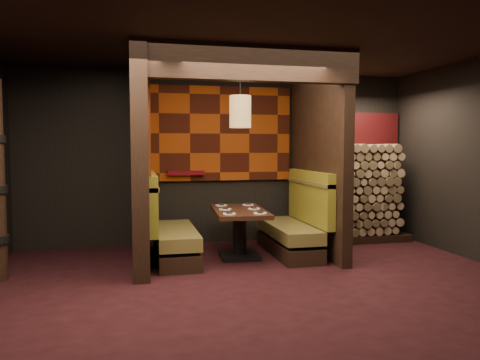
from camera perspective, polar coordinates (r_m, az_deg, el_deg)
name	(u,v)px	position (r m, az deg, el deg)	size (l,w,h in m)	color
floor	(266,291)	(5.39, 3.14, -13.41)	(6.50, 5.50, 0.02)	black
ceiling	(267,30)	(5.28, 3.27, 17.78)	(6.50, 5.50, 0.02)	black
wall_back	(221,157)	(7.83, -2.37, 2.77)	(6.50, 0.02, 2.85)	black
wall_front	(411,183)	(2.60, 20.18, -0.32)	(6.50, 0.02, 2.85)	black
partition_left	(139,160)	(6.59, -12.22, 2.41)	(0.20, 2.20, 2.85)	black
partition_right	(318,159)	(7.17, 9.48, 2.59)	(0.15, 2.10, 2.85)	black
header_beam	(249,63)	(5.89, 1.09, 14.08)	(2.85, 0.18, 0.44)	black
tapa_back_panel	(220,134)	(7.77, -2.49, 5.67)	(2.40, 0.06, 1.55)	#8B370D
tapa_side_panel	(147,129)	(6.77, -11.27, 6.07)	(0.04, 1.85, 1.45)	#8B370D
lacquer_shelf	(186,173)	(7.64, -6.64, 0.87)	(0.60, 0.12, 0.07)	#5B0B14
booth_bench_left	(168,232)	(6.71, -8.75, -6.32)	(0.68, 1.60, 1.14)	black
booth_bench_right	(295,227)	(7.10, 6.76, -5.73)	(0.68, 1.60, 1.14)	black
dining_table	(239,225)	(6.78, -0.06, -5.56)	(0.81, 1.38, 0.70)	black
place_settings	(239,209)	(6.74, -0.06, -3.51)	(0.66, 1.12, 0.03)	white
pendant_lamp	(240,112)	(6.65, 0.03, 8.33)	(0.30, 0.30, 0.98)	olive
firewood_stack	(357,193)	(8.21, 14.08, -1.53)	(1.73, 0.70, 1.64)	black
mosaic_header	(349,129)	(8.47, 13.20, 6.11)	(1.83, 0.10, 0.56)	maroon
bay_front_post	(317,158)	(7.45, 9.36, 2.65)	(0.08, 0.08, 2.85)	black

